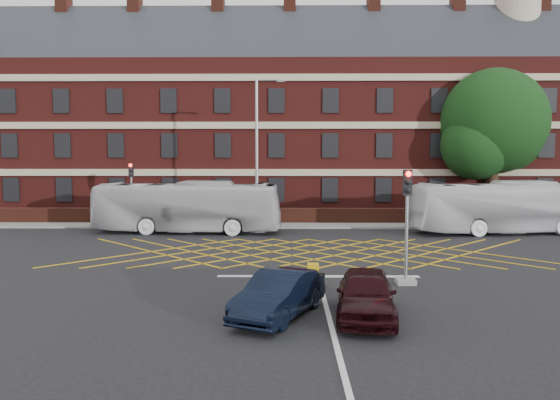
{
  "coord_description": "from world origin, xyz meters",
  "views": [
    {
      "loc": [
        -1.27,
        -24.81,
        4.82
      ],
      "look_at": [
        -1.57,
        1.5,
        2.63
      ],
      "focal_mm": 35.0,
      "sensor_mm": 36.0,
      "label": 1
    }
  ],
  "objects_px": {
    "bus_left": "(187,207)",
    "bus_right": "(505,207)",
    "car_navy": "(279,294)",
    "deciduous_tree": "(493,129)",
    "car_maroon": "(366,294)",
    "utility_cabinet": "(313,275)",
    "traffic_light_far": "(132,200)",
    "traffic_light_near": "(406,237)",
    "direction_signs": "(132,205)",
    "street_lamp": "(258,179)"
  },
  "relations": [
    {
      "from": "car_navy",
      "to": "street_lamp",
      "type": "bearing_deg",
      "value": 118.65
    },
    {
      "from": "car_navy",
      "to": "car_maroon",
      "type": "xyz_separation_m",
      "value": [
        2.57,
        -0.08,
        0.04
      ]
    },
    {
      "from": "car_navy",
      "to": "traffic_light_near",
      "type": "bearing_deg",
      "value": 65.47
    },
    {
      "from": "traffic_light_far",
      "to": "car_navy",
      "type": "bearing_deg",
      "value": -63.51
    },
    {
      "from": "traffic_light_far",
      "to": "bus_right",
      "type": "bearing_deg",
      "value": -7.1
    },
    {
      "from": "car_maroon",
      "to": "traffic_light_far",
      "type": "xyz_separation_m",
      "value": [
        -12.73,
        20.48,
        1.05
      ]
    },
    {
      "from": "bus_left",
      "to": "direction_signs",
      "type": "xyz_separation_m",
      "value": [
        -4.42,
        3.47,
        -0.22
      ]
    },
    {
      "from": "traffic_light_near",
      "to": "utility_cabinet",
      "type": "bearing_deg",
      "value": -174.99
    },
    {
      "from": "car_maroon",
      "to": "deciduous_tree",
      "type": "distance_m",
      "value": 28.33
    },
    {
      "from": "bus_right",
      "to": "deciduous_tree",
      "type": "xyz_separation_m",
      "value": [
        1.71,
        7.05,
        5.1
      ]
    },
    {
      "from": "bus_left",
      "to": "car_maroon",
      "type": "xyz_separation_m",
      "value": [
        8.48,
        -17.65,
        -0.88
      ]
    },
    {
      "from": "car_navy",
      "to": "traffic_light_near",
      "type": "relative_size",
      "value": 0.97
    },
    {
      "from": "car_maroon",
      "to": "street_lamp",
      "type": "relative_size",
      "value": 0.45
    },
    {
      "from": "deciduous_tree",
      "to": "direction_signs",
      "type": "height_order",
      "value": "deciduous_tree"
    },
    {
      "from": "bus_left",
      "to": "bus_right",
      "type": "relative_size",
      "value": 0.99
    },
    {
      "from": "bus_right",
      "to": "street_lamp",
      "type": "bearing_deg",
      "value": 82.02
    },
    {
      "from": "street_lamp",
      "to": "car_navy",
      "type": "bearing_deg",
      "value": -85.05
    },
    {
      "from": "car_navy",
      "to": "street_lamp",
      "type": "relative_size",
      "value": 0.44
    },
    {
      "from": "traffic_light_far",
      "to": "traffic_light_near",
      "type": "bearing_deg",
      "value": -47.53
    },
    {
      "from": "deciduous_tree",
      "to": "street_lamp",
      "type": "height_order",
      "value": "deciduous_tree"
    },
    {
      "from": "car_navy",
      "to": "deciduous_tree",
      "type": "xyz_separation_m",
      "value": [
        15.35,
        24.48,
        6.03
      ]
    },
    {
      "from": "deciduous_tree",
      "to": "street_lamp",
      "type": "distance_m",
      "value": 18.42
    },
    {
      "from": "car_navy",
      "to": "traffic_light_far",
      "type": "xyz_separation_m",
      "value": [
        -10.17,
        20.39,
        1.08
      ]
    },
    {
      "from": "utility_cabinet",
      "to": "deciduous_tree",
      "type": "bearing_deg",
      "value": 55.52
    },
    {
      "from": "traffic_light_near",
      "to": "direction_signs",
      "type": "bearing_deg",
      "value": 131.67
    },
    {
      "from": "bus_left",
      "to": "street_lamp",
      "type": "xyz_separation_m",
      "value": [
        4.35,
        0.44,
        1.7
      ]
    },
    {
      "from": "car_maroon",
      "to": "bus_right",
      "type": "bearing_deg",
      "value": 64.93
    },
    {
      "from": "deciduous_tree",
      "to": "traffic_light_far",
      "type": "height_order",
      "value": "deciduous_tree"
    },
    {
      "from": "car_maroon",
      "to": "traffic_light_far",
      "type": "height_order",
      "value": "traffic_light_far"
    },
    {
      "from": "bus_left",
      "to": "traffic_light_near",
      "type": "xyz_separation_m",
      "value": [
        10.59,
        -13.39,
        0.16
      ]
    },
    {
      "from": "car_maroon",
      "to": "utility_cabinet",
      "type": "xyz_separation_m",
      "value": [
        -1.37,
        3.96,
        -0.31
      ]
    },
    {
      "from": "bus_left",
      "to": "car_navy",
      "type": "distance_m",
      "value": 18.56
    },
    {
      "from": "bus_left",
      "to": "street_lamp",
      "type": "relative_size",
      "value": 1.21
    },
    {
      "from": "deciduous_tree",
      "to": "traffic_light_near",
      "type": "distance_m",
      "value": 23.46
    },
    {
      "from": "bus_right",
      "to": "traffic_light_far",
      "type": "xyz_separation_m",
      "value": [
        -23.8,
        2.96,
        0.15
      ]
    },
    {
      "from": "street_lamp",
      "to": "utility_cabinet",
      "type": "height_order",
      "value": "street_lamp"
    },
    {
      "from": "traffic_light_far",
      "to": "utility_cabinet",
      "type": "relative_size",
      "value": 5.22
    },
    {
      "from": "bus_left",
      "to": "street_lamp",
      "type": "bearing_deg",
      "value": -80.02
    },
    {
      "from": "bus_right",
      "to": "car_maroon",
      "type": "distance_m",
      "value": 20.73
    },
    {
      "from": "car_navy",
      "to": "bus_left",
      "type": "bearing_deg",
      "value": 132.3
    },
    {
      "from": "traffic_light_far",
      "to": "street_lamp",
      "type": "distance_m",
      "value": 9.06
    },
    {
      "from": "car_maroon",
      "to": "direction_signs",
      "type": "xyz_separation_m",
      "value": [
        -12.9,
        21.12,
        0.66
      ]
    },
    {
      "from": "car_navy",
      "to": "deciduous_tree",
      "type": "relative_size",
      "value": 0.37
    },
    {
      "from": "car_maroon",
      "to": "utility_cabinet",
      "type": "distance_m",
      "value": 4.2
    },
    {
      "from": "car_maroon",
      "to": "car_navy",
      "type": "bearing_deg",
      "value": -174.61
    },
    {
      "from": "car_maroon",
      "to": "bus_left",
      "type": "bearing_deg",
      "value": 122.89
    },
    {
      "from": "deciduous_tree",
      "to": "car_navy",
      "type": "bearing_deg",
      "value": -122.08
    },
    {
      "from": "car_navy",
      "to": "traffic_light_far",
      "type": "distance_m",
      "value": 22.81
    },
    {
      "from": "traffic_light_far",
      "to": "direction_signs",
      "type": "xyz_separation_m",
      "value": [
        -0.16,
        0.65,
        -0.39
      ]
    },
    {
      "from": "car_maroon",
      "to": "direction_signs",
      "type": "height_order",
      "value": "direction_signs"
    }
  ]
}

